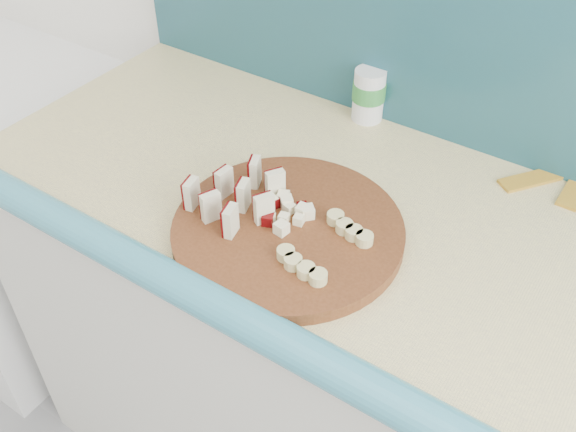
% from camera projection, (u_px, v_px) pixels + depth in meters
% --- Properties ---
extents(porcelain_fixture, '(0.70, 0.72, 0.84)m').
position_uv_depth(porcelain_fixture, '(5.00, 198.00, 1.90)').
color(porcelain_fixture, white).
rests_on(porcelain_fixture, ground).
extents(cutting_board, '(0.44, 0.44, 0.02)m').
position_uv_depth(cutting_board, '(288.00, 231.00, 1.03)').
color(cutting_board, '#43210E').
rests_on(cutting_board, kitchen_counter).
extents(apple_wedges, '(0.14, 0.16, 0.05)m').
position_uv_depth(apple_wedges, '(237.00, 195.00, 1.04)').
color(apple_wedges, beige).
rests_on(apple_wedges, cutting_board).
extents(apple_chunks, '(0.06, 0.06, 0.02)m').
position_uv_depth(apple_chunks, '(278.00, 214.00, 1.03)').
color(apple_chunks, '#F1E9C1').
rests_on(apple_chunks, cutting_board).
extents(banana_slices, '(0.11, 0.15, 0.02)m').
position_uv_depth(banana_slices, '(326.00, 246.00, 0.97)').
color(banana_slices, '#CABD7B').
rests_on(banana_slices, cutting_board).
extents(canister, '(0.07, 0.07, 0.11)m').
position_uv_depth(canister, '(369.00, 94.00, 1.26)').
color(canister, silver).
rests_on(canister, kitchen_counter).
extents(banana_peel, '(0.23, 0.19, 0.01)m').
position_uv_depth(banana_peel, '(575.00, 187.00, 1.13)').
color(banana_peel, gold).
rests_on(banana_peel, kitchen_counter).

